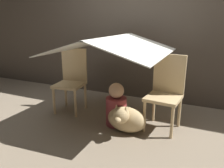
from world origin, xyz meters
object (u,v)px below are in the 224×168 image
Objects in this scene: chair_left at (72,78)px; chair_right at (166,90)px; dog at (126,119)px; person_front at (116,107)px.

chair_right is (1.36, 0.00, 0.00)m from chair_left.
chair_left is 1.91× the size of dog.
chair_left is 1.36m from chair_right.
chair_right is 0.60m from dog.
chair_right is at bearing -6.84° from chair_left.
chair_left is at bearing 160.32° from dog.
person_front is at bearing 140.98° from dog.
chair_left is 1.08m from dog.
chair_left is 1.00× the size of chair_right.
dog is at bearing -39.02° from person_front.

